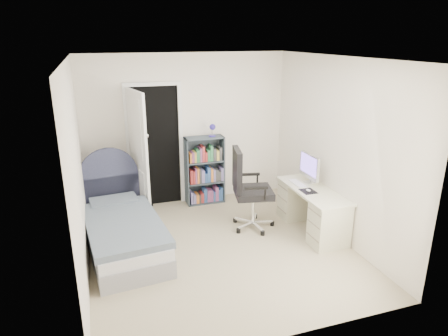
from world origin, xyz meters
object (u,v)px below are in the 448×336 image
object	(u,v)px
bookcase	(205,173)
desk	(312,208)
floor_lamp	(147,178)
nightstand	(118,192)
office_chair	(247,185)
bed	(122,229)

from	to	relation	value
bookcase	desk	bearing A→B (deg)	-51.71
floor_lamp	desk	world-z (taller)	floor_lamp
bookcase	nightstand	bearing A→B (deg)	179.31
desk	office_chair	bearing A→B (deg)	156.06
bed	nightstand	bearing A→B (deg)	88.23
floor_lamp	nightstand	bearing A→B (deg)	-170.74
desk	nightstand	bearing A→B (deg)	150.08
desk	bookcase	bearing A→B (deg)	128.29
nightstand	office_chair	distance (m)	2.13
floor_lamp	office_chair	bearing A→B (deg)	-43.33
bed	nightstand	world-z (taller)	bed
floor_lamp	bookcase	distance (m)	0.98
floor_lamp	office_chair	distance (m)	1.78
nightstand	desk	bearing A→B (deg)	-29.92
bed	nightstand	distance (m)	1.17
nightstand	office_chair	xyz separation A→B (m)	(1.77, -1.14, 0.32)
bookcase	floor_lamp	bearing A→B (deg)	174.30
nightstand	desk	size ratio (longest dim) A/B	0.41
bookcase	office_chair	bearing A→B (deg)	-74.14
bed	desk	world-z (taller)	bed
bed	nightstand	xyz separation A→B (m)	(0.04, 1.17, 0.09)
bed	office_chair	bearing A→B (deg)	1.07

